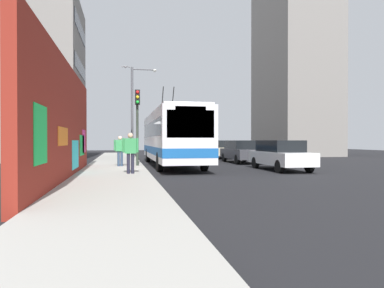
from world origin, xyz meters
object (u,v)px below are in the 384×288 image
(parked_car_white, at_px, (280,154))
(traffic_light, at_px, (137,115))
(parked_car_silver, at_px, (202,148))
(city_bus, at_px, (171,136))
(street_lamp, at_px, (135,106))
(pedestrian_midblock, at_px, (120,148))
(parked_car_champagne, at_px, (218,149))
(parked_car_dark_gray, at_px, (241,151))
(pedestrian_at_curb, at_px, (130,149))

(parked_car_white, xyz_separation_m, traffic_light, (2.78, 7.35, 2.20))
(parked_car_white, height_order, parked_car_silver, same)
(city_bus, height_order, street_lamp, street_lamp)
(city_bus, xyz_separation_m, traffic_light, (-1.59, 2.15, 1.19))
(traffic_light, bearing_deg, street_lamp, -0.95)
(parked_car_silver, relative_size, pedestrian_midblock, 2.66)
(parked_car_silver, height_order, street_lamp, street_lamp)
(parked_car_champagne, xyz_separation_m, parked_car_silver, (6.12, -0.00, 0.00))
(parked_car_dark_gray, bearing_deg, street_lamp, 65.79)
(street_lamp, bearing_deg, city_bus, -158.34)
(city_bus, distance_m, traffic_light, 2.92)
(city_bus, bearing_deg, street_lamp, 21.66)
(city_bus, bearing_deg, parked_car_white, -130.00)
(city_bus, relative_size, parked_car_silver, 2.84)
(pedestrian_midblock, bearing_deg, parked_car_dark_gray, -66.09)
(parked_car_dark_gray, bearing_deg, pedestrian_midblock, 113.91)
(city_bus, height_order, traffic_light, city_bus)
(parked_car_champagne, xyz_separation_m, street_lamp, (-2.92, 7.24, 3.30))
(parked_car_champagne, bearing_deg, parked_car_white, -180.00)
(traffic_light, bearing_deg, parked_car_champagne, -37.32)
(parked_car_white, relative_size, traffic_light, 1.09)
(parked_car_silver, bearing_deg, parked_car_dark_gray, -180.00)
(parked_car_silver, xyz_separation_m, pedestrian_at_curb, (-20.49, 7.85, 0.35))
(parked_car_dark_gray, relative_size, traffic_light, 1.06)
(parked_car_white, height_order, pedestrian_at_curb, pedestrian_at_curb)
(pedestrian_at_curb, distance_m, traffic_light, 5.11)
(parked_car_champagne, bearing_deg, parked_car_dark_gray, -180.00)
(parked_car_silver, bearing_deg, pedestrian_at_curb, 159.03)
(parked_car_dark_gray, bearing_deg, traffic_light, 115.25)
(pedestrian_midblock, relative_size, street_lamp, 0.24)
(parked_car_white, xyz_separation_m, pedestrian_at_curb, (-1.96, 7.85, 0.35))
(city_bus, relative_size, parked_car_dark_gray, 2.76)
(pedestrian_midblock, bearing_deg, traffic_light, -77.24)
(pedestrian_at_curb, bearing_deg, parked_car_champagne, -28.65)
(pedestrian_at_curb, bearing_deg, parked_car_white, -76.01)
(pedestrian_at_curb, bearing_deg, street_lamp, -3.06)
(parked_car_silver, height_order, pedestrian_at_curb, pedestrian_at_curb)
(city_bus, height_order, parked_car_champagne, city_bus)
(city_bus, xyz_separation_m, parked_car_dark_gray, (1.88, -5.20, -1.02))
(city_bus, relative_size, parked_car_champagne, 3.00)
(parked_car_white, height_order, parked_car_champagne, same)
(parked_car_dark_gray, distance_m, traffic_light, 8.42)
(parked_car_champagne, distance_m, street_lamp, 8.47)
(city_bus, height_order, parked_car_silver, city_bus)
(parked_car_champagne, height_order, pedestrian_midblock, pedestrian_midblock)
(parked_car_champagne, height_order, parked_car_silver, same)
(parked_car_white, xyz_separation_m, parked_car_champagne, (12.41, 0.00, -0.00))
(traffic_light, xyz_separation_m, street_lamp, (6.72, -0.11, 1.10))
(parked_car_dark_gray, xyz_separation_m, parked_car_champagne, (6.17, 0.00, -0.00))
(pedestrian_midblock, relative_size, pedestrian_at_curb, 0.96)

